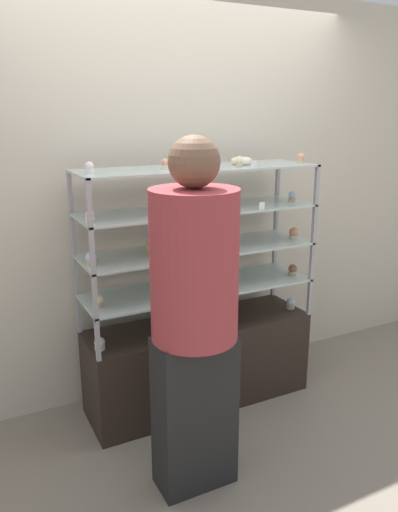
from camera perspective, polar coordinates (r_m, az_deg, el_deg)
name	(u,v)px	position (r m, az deg, el deg)	size (l,w,h in m)	color
ground_plane	(199,399)	(3.46, 0.00, -16.03)	(20.00, 20.00, 0.00)	gray
back_wall	(174,198)	(3.30, -2.86, 6.67)	(8.00, 0.05, 2.60)	beige
display_base	(199,362)	(3.32, 0.00, -11.99)	(1.45, 0.43, 0.55)	black
display_riser_lower	(199,288)	(3.12, 0.00, -3.72)	(1.45, 0.43, 0.25)	#99999E
display_riser_middle	(199,251)	(3.04, 0.00, 0.63)	(1.45, 0.43, 0.25)	#99999E
display_riser_upper	(199,211)	(2.99, 0.00, 5.18)	(1.45, 0.43, 0.25)	#99999E
display_riser_top	(199,169)	(2.95, 0.00, 9.87)	(1.45, 0.43, 0.25)	#99999E
layer_cake_centerpiece	(216,270)	(3.20, 1.94, -1.64)	(0.17, 0.17, 0.14)	#DBBC84
sheet_cake_frosted	(168,248)	(2.91, -3.54, 0.93)	(0.22, 0.17, 0.07)	#DBBC84
cupcake_0	(100,344)	(2.90, -11.28, -9.82)	(0.06, 0.06, 0.07)	white
cupcake_1	(202,319)	(3.16, 0.39, -7.24)	(0.06, 0.06, 0.07)	white
cupcake_2	(291,304)	(3.47, 10.42, -5.37)	(0.06, 0.06, 0.07)	#CCB28C
price_tag_0	(196,335)	(2.98, -0.34, -9.01)	(0.04, 0.00, 0.04)	white
cupcake_3	(98,301)	(2.84, -11.43, -5.04)	(0.06, 0.06, 0.07)	#CCB28C
cupcake_4	(175,292)	(2.92, -2.77, -4.09)	(0.06, 0.06, 0.07)	beige
cupcake_5	(293,270)	(3.38, 10.66, -1.57)	(0.06, 0.06, 0.07)	#CCB28C
price_tag_1	(164,302)	(2.81, -4.02, -5.23)	(0.04, 0.00, 0.04)	white
cupcake_6	(92,258)	(2.77, -12.19, -0.27)	(0.06, 0.06, 0.07)	#CCB28C
cupcake_7	(207,247)	(2.94, 0.91, 1.04)	(0.06, 0.06, 0.07)	white
cupcake_8	(294,233)	(3.33, 10.81, 2.56)	(0.06, 0.06, 0.07)	beige
price_tag_2	(230,250)	(2.91, 3.55, 0.64)	(0.04, 0.00, 0.04)	white
cupcake_9	(90,216)	(2.66, -12.35, 4.45)	(0.05, 0.05, 0.06)	white
cupcake_10	(205,205)	(2.93, 0.64, 5.85)	(0.05, 0.05, 0.06)	white
cupcake_11	(292,196)	(3.29, 10.59, 6.72)	(0.05, 0.05, 0.06)	#CCB28C
price_tag_3	(262,206)	(2.97, 7.19, 5.70)	(0.04, 0.00, 0.04)	white
cupcake_12	(89,168)	(2.67, -12.43, 9.81)	(0.05, 0.05, 0.06)	white
cupcake_13	(165,164)	(2.81, -3.88, 10.42)	(0.05, 0.05, 0.06)	beige
cupcake_14	(239,162)	(2.96, 4.63, 10.69)	(0.05, 0.05, 0.06)	#CCB28C
cupcake_15	(301,158)	(3.24, 11.60, 10.89)	(0.05, 0.05, 0.06)	#CCB28C
price_tag_4	(254,164)	(2.90, 6.31, 10.39)	(0.04, 0.00, 0.04)	white
donut_glazed	(242,161)	(3.10, 4.88, 10.77)	(0.13, 0.13, 0.04)	#EFE5CC
customer_figure	(194,313)	(2.35, -0.53, -6.54)	(0.41, 0.41, 1.75)	black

